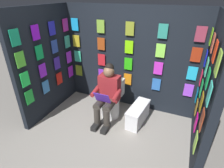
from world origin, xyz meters
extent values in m
plane|color=gray|center=(0.00, 0.00, 0.00)|extent=(30.00, 30.00, 0.00)
cube|color=black|center=(0.00, -1.67, 1.08)|extent=(2.96, 0.10, 2.16)
cube|color=olive|center=(1.25, -1.58, 0.65)|extent=(0.17, 0.01, 0.26)
cube|color=purple|center=(0.62, -1.58, 0.65)|extent=(0.17, 0.01, 0.26)
cube|color=orange|center=(0.00, -1.58, 0.65)|extent=(0.17, 0.01, 0.26)
cube|color=blue|center=(-0.62, -1.58, 0.65)|extent=(0.17, 0.01, 0.26)
cube|color=#A344ED|center=(-1.25, -1.58, 0.65)|extent=(0.17, 0.01, 0.26)
cube|color=#36C391|center=(1.25, -1.58, 1.01)|extent=(0.17, 0.01, 0.26)
cube|color=red|center=(0.62, -1.58, 1.01)|extent=(0.17, 0.01, 0.26)
cube|color=#29BE13|center=(0.00, -1.58, 1.01)|extent=(0.17, 0.01, 0.26)
cube|color=#C82AC8|center=(-0.62, -1.58, 1.01)|extent=(0.17, 0.01, 0.26)
cube|color=#20B9EA|center=(-1.25, -1.58, 1.01)|extent=(0.17, 0.01, 0.26)
cube|color=gold|center=(1.25, -1.58, 1.37)|extent=(0.17, 0.01, 0.26)
cube|color=#9E3F15|center=(0.62, -1.58, 1.37)|extent=(0.17, 0.01, 0.26)
cube|color=#7BE30E|center=(0.00, -1.58, 1.37)|extent=(0.17, 0.01, 0.26)
cube|color=#8EEB4B|center=(-0.62, -1.58, 1.37)|extent=(0.17, 0.01, 0.26)
cube|color=#A62D12|center=(-1.25, -1.58, 1.37)|extent=(0.17, 0.01, 0.26)
cube|color=#1898DE|center=(1.25, -1.58, 1.73)|extent=(0.17, 0.01, 0.26)
cube|color=#77A735|center=(0.62, -1.58, 1.73)|extent=(0.17, 0.01, 0.26)
cube|color=olive|center=(0.00, -1.58, 1.73)|extent=(0.17, 0.01, 0.26)
cube|color=teal|center=(-0.62, -1.58, 1.73)|extent=(0.17, 0.01, 0.26)
cube|color=#94314B|center=(-1.25, -1.58, 1.73)|extent=(0.17, 0.01, 0.26)
cube|color=black|center=(-1.48, -0.81, 1.08)|extent=(0.10, 1.62, 2.16)
cube|color=#07719A|center=(-1.40, -1.45, 0.65)|extent=(0.01, 0.17, 0.26)
cube|color=olive|center=(-1.40, -1.02, 0.65)|extent=(0.01, 0.17, 0.26)
cube|color=#D40A7B|center=(-1.40, -0.59, 0.65)|extent=(0.01, 0.17, 0.26)
cube|color=#8DC541|center=(-1.40, -0.17, 0.65)|extent=(0.01, 0.17, 0.26)
cube|color=red|center=(-1.40, -1.45, 1.01)|extent=(0.01, 0.17, 0.26)
cube|color=green|center=(-1.40, -1.02, 1.01)|extent=(0.01, 0.17, 0.26)
cube|color=#957111|center=(-1.40, -0.59, 1.01)|extent=(0.01, 0.17, 0.26)
cube|color=maroon|center=(-1.40, -0.17, 1.01)|extent=(0.01, 0.17, 0.26)
cube|color=#1321D8|center=(-1.40, -1.45, 1.37)|extent=(0.01, 0.17, 0.26)
cube|color=#47CC99|center=(-1.40, -1.02, 1.37)|extent=(0.01, 0.17, 0.26)
cube|color=#139B43|center=(-1.40, -0.59, 1.37)|extent=(0.01, 0.17, 0.26)
cube|color=#39BFA9|center=(-1.40, -0.17, 1.37)|extent=(0.01, 0.17, 0.26)
cube|color=#6EBD1D|center=(-1.40, -1.45, 1.73)|extent=(0.01, 0.17, 0.26)
cube|color=#C1563D|center=(-1.40, -1.02, 1.73)|extent=(0.01, 0.17, 0.26)
cube|color=red|center=(-1.40, -0.59, 1.73)|extent=(0.01, 0.17, 0.26)
cube|color=#8FC03D|center=(-1.40, -0.17, 1.73)|extent=(0.01, 0.17, 0.26)
cube|color=black|center=(1.48, -0.81, 1.08)|extent=(0.10, 1.62, 2.16)
cube|color=green|center=(1.40, -0.17, 0.65)|extent=(0.01, 0.17, 0.26)
cube|color=#3982CD|center=(1.40, -0.59, 0.65)|extent=(0.01, 0.17, 0.26)
cube|color=red|center=(1.40, -1.02, 0.65)|extent=(0.01, 0.17, 0.26)
cube|color=#A31FD2|center=(1.40, -1.45, 0.65)|extent=(0.01, 0.17, 0.26)
cube|color=#24E956|center=(1.40, -0.17, 1.01)|extent=(0.01, 0.17, 0.26)
cube|color=#9124E9|center=(1.40, -0.59, 1.01)|extent=(0.01, 0.17, 0.26)
cube|color=#452AB2|center=(1.40, -1.02, 1.01)|extent=(0.01, 0.17, 0.26)
cube|color=#BB2CF0|center=(1.40, -1.45, 1.01)|extent=(0.01, 0.17, 0.26)
cube|color=#51C737|center=(1.40, -0.17, 1.37)|extent=(0.01, 0.17, 0.26)
cube|color=#12A852|center=(1.40, -0.59, 1.37)|extent=(0.01, 0.17, 0.26)
cube|color=#2F4EB3|center=(1.40, -1.02, 1.37)|extent=(0.01, 0.17, 0.26)
cube|color=teal|center=(1.40, -1.45, 1.37)|extent=(0.01, 0.17, 0.26)
cube|color=#169568|center=(1.40, -0.17, 1.73)|extent=(0.01, 0.17, 0.26)
cube|color=#9116E7|center=(1.40, -0.59, 1.73)|extent=(0.01, 0.17, 0.26)
cube|color=#2727C5|center=(1.40, -1.02, 1.73)|extent=(0.01, 0.17, 0.26)
cube|color=#C31F84|center=(1.40, -1.45, 1.73)|extent=(0.01, 0.17, 0.26)
cylinder|color=white|center=(0.18, -1.05, 0.20)|extent=(0.38, 0.38, 0.40)
cylinder|color=white|center=(0.18, -1.05, 0.41)|extent=(0.41, 0.41, 0.02)
cube|color=white|center=(0.18, -1.31, 0.58)|extent=(0.38, 0.18, 0.36)
cylinder|color=white|center=(0.18, -1.22, 0.58)|extent=(0.39, 0.07, 0.39)
cube|color=maroon|center=(0.18, -1.02, 0.68)|extent=(0.40, 0.23, 0.52)
sphere|color=brown|center=(0.18, -0.99, 1.04)|extent=(0.21, 0.21, 0.21)
sphere|color=black|center=(0.18, -1.02, 1.11)|extent=(0.17, 0.17, 0.17)
cylinder|color=#38332D|center=(0.08, -0.82, 0.44)|extent=(0.16, 0.40, 0.15)
cylinder|color=#38332D|center=(0.28, -0.82, 0.44)|extent=(0.16, 0.40, 0.15)
cylinder|color=#38332D|center=(0.08, -0.64, 0.21)|extent=(0.12, 0.12, 0.42)
cylinder|color=#38332D|center=(0.28, -0.64, 0.21)|extent=(0.12, 0.12, 0.42)
cube|color=black|center=(0.08, -0.58, 0.04)|extent=(0.11, 0.26, 0.09)
cube|color=black|center=(0.28, -0.58, 0.04)|extent=(0.11, 0.26, 0.09)
cylinder|color=maroon|center=(-0.04, -0.84, 0.66)|extent=(0.09, 0.31, 0.13)
cylinder|color=maroon|center=(0.40, -0.84, 0.66)|extent=(0.09, 0.31, 0.13)
cube|color=#5027BA|center=(0.18, -0.68, 0.64)|extent=(0.30, 0.13, 0.23)
cube|color=silver|center=(-0.41, -1.07, 0.17)|extent=(0.32, 0.70, 0.35)
cube|color=white|center=(-0.41, -1.07, 0.36)|extent=(0.34, 0.72, 0.03)
camera|label=1|loc=(-1.09, 1.81, 2.37)|focal=28.90mm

